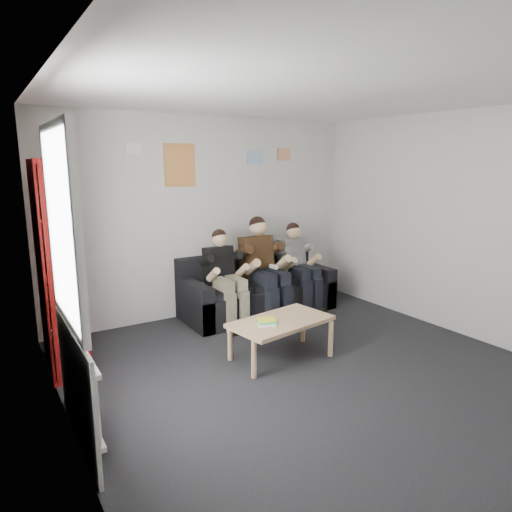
% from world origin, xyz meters
% --- Properties ---
extents(room_shell, '(5.00, 5.00, 5.00)m').
position_xyz_m(room_shell, '(0.00, 0.00, 1.35)').
color(room_shell, black).
rests_on(room_shell, ground).
extents(sofa, '(2.13, 0.87, 0.82)m').
position_xyz_m(sofa, '(0.54, 2.10, 0.30)').
color(sofa, black).
rests_on(sofa, ground).
extents(bookshelf, '(0.32, 0.95, 2.12)m').
position_xyz_m(bookshelf, '(-2.06, 1.67, 1.06)').
color(bookshelf, maroon).
rests_on(bookshelf, ground).
extents(coffee_table, '(1.09, 0.60, 0.44)m').
position_xyz_m(coffee_table, '(-0.06, 0.64, 0.38)').
color(coffee_table, tan).
rests_on(coffee_table, ground).
extents(game_cases, '(0.22, 0.19, 0.04)m').
position_xyz_m(game_cases, '(-0.26, 0.62, 0.46)').
color(game_cases, white).
rests_on(game_cases, coffee_table).
extents(person_left, '(0.37, 0.79, 1.24)m').
position_xyz_m(person_left, '(-0.06, 1.90, 0.62)').
color(person_left, black).
rests_on(person_left, sofa).
extents(person_middle, '(0.43, 0.92, 1.37)m').
position_xyz_m(person_middle, '(0.54, 1.89, 0.67)').
color(person_middle, '#442D16').
rests_on(person_middle, sofa).
extents(person_right, '(0.37, 0.79, 1.24)m').
position_xyz_m(person_right, '(1.13, 1.90, 0.62)').
color(person_right, white).
rests_on(person_right, sofa).
extents(radiator, '(0.10, 0.64, 0.60)m').
position_xyz_m(radiator, '(-2.15, 0.20, 0.35)').
color(radiator, white).
rests_on(radiator, ground).
extents(window, '(0.05, 1.30, 2.36)m').
position_xyz_m(window, '(-2.22, 0.20, 1.03)').
color(window, white).
rests_on(window, room_shell).
extents(poster_large, '(0.42, 0.01, 0.55)m').
position_xyz_m(poster_large, '(-0.40, 2.49, 2.05)').
color(poster_large, gold).
rests_on(poster_large, room_shell).
extents(poster_blue, '(0.25, 0.01, 0.20)m').
position_xyz_m(poster_blue, '(0.75, 2.49, 2.15)').
color(poster_blue, '#3B8ECB').
rests_on(poster_blue, room_shell).
extents(poster_pink, '(0.22, 0.01, 0.18)m').
position_xyz_m(poster_pink, '(1.25, 2.49, 2.20)').
color(poster_pink, '#CE4077').
rests_on(poster_pink, room_shell).
extents(poster_sign, '(0.20, 0.01, 0.14)m').
position_xyz_m(poster_sign, '(-1.00, 2.49, 2.25)').
color(poster_sign, white).
rests_on(poster_sign, room_shell).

